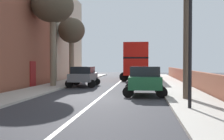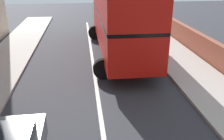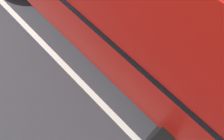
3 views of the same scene
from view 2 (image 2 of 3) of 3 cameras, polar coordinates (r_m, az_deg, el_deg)
double_decker_bus at (r=14.80m, az=1.74°, el=12.47°), size 3.58×10.55×4.06m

